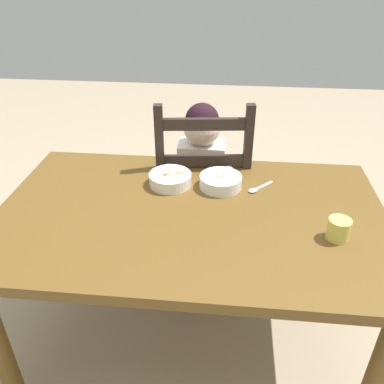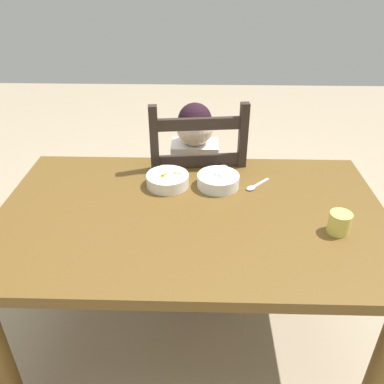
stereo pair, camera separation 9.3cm
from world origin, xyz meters
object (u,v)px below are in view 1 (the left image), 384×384
dining_chair (202,198)px  child_figure (201,170)px  bowl_of_carrots (170,179)px  drinking_cup (339,229)px  bowl_of_peas (221,181)px  dining_table (191,232)px  spoon (257,189)px

dining_chair → child_figure: (-0.01, -0.00, 0.16)m
bowl_of_carrots → drinking_cup: 0.67m
dining_chair → bowl_of_carrots: size_ratio=5.75×
dining_chair → bowl_of_peas: size_ratio=5.84×
bowl_of_peas → drinking_cup: (0.40, -0.30, 0.01)m
dining_table → dining_chair: bearing=89.3°
child_figure → drinking_cup: (0.50, -0.59, 0.12)m
dining_table → child_figure: bearing=90.1°
dining_chair → drinking_cup: 0.82m
child_figure → bowl_of_carrots: 0.33m
spoon → drinking_cup: drinking_cup is taller
bowl_of_peas → child_figure: bearing=109.3°
dining_table → bowl_of_peas: 0.25m
dining_table → bowl_of_carrots: size_ratio=8.32×
bowl_of_carrots → spoon: size_ratio=1.54×
dining_chair → spoon: 0.46m
drinking_cup → child_figure: bearing=130.5°
bowl_of_carrots → spoon: 0.35m
child_figure → drinking_cup: bearing=-49.5°
dining_chair → drinking_cup: dining_chair is taller
bowl_of_carrots → spoon: bowl_of_carrots is taller
child_figure → bowl_of_peas: bearing=-70.7°
bowl_of_carrots → drinking_cup: (0.61, -0.30, 0.01)m
drinking_cup → spoon: bearing=131.4°
bowl_of_carrots → bowl_of_peas: bearing=-0.0°
dining_table → drinking_cup: drinking_cup is taller
dining_chair → child_figure: dining_chair is taller
bowl_of_peas → spoon: (0.15, -0.01, -0.02)m
bowl_of_peas → dining_chair: bearing=108.1°
bowl_of_peas → spoon: 0.15m
spoon → dining_table: bearing=-143.7°
bowl_of_peas → drinking_cup: 0.50m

